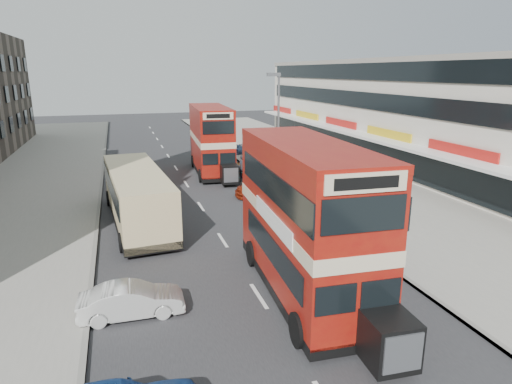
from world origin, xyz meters
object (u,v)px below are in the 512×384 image
object	(u,v)px
coach	(137,194)
pedestrian_near	(304,182)
pedestrian_far	(251,144)
car_left_front	(132,300)
cyclist	(243,174)
car_right_c	(225,149)
car_right_a	(269,187)
bus_main	(306,219)
street_lamp	(277,120)
bus_second	(211,140)
car_right_b	(248,166)

from	to	relation	value
coach	pedestrian_near	xyz separation A→B (m)	(11.17, 2.50, -0.71)
pedestrian_near	pedestrian_far	world-z (taller)	pedestrian_far
car_left_front	cyclist	xyz separation A→B (m)	(8.75, 16.85, 0.14)
coach	cyclist	size ratio (longest dim) A/B	4.95
car_right_c	cyclist	size ratio (longest dim) A/B	1.91
car_right_a	car_right_c	size ratio (longest dim) A/B	1.12
bus_main	car_left_front	size ratio (longest dim) A/B	2.90
street_lamp	coach	xyz separation A→B (m)	(-10.40, -5.95, -3.13)
bus_second	car_right_a	bearing A→B (deg)	109.03
coach	cyclist	world-z (taller)	coach
pedestrian_near	cyclist	distance (m)	5.33
bus_second	coach	distance (m)	12.90
car_right_b	car_right_a	bearing A→B (deg)	-5.26
coach	cyclist	bearing A→B (deg)	35.70
bus_second	pedestrian_near	world-z (taller)	bus_second
coach	bus_main	bearing A→B (deg)	-65.79
car_right_b	car_right_c	world-z (taller)	car_right_c
street_lamp	pedestrian_near	xyz separation A→B (m)	(0.76, -3.44, -3.84)
bus_second	car_right_b	world-z (taller)	bus_second
street_lamp	car_left_front	size ratio (longest dim) A/B	2.28
bus_second	pedestrian_far	world-z (taller)	bus_second
pedestrian_near	cyclist	xyz separation A→B (m)	(-3.15, 4.30, -0.22)
street_lamp	bus_second	distance (m)	6.73
car_right_a	car_right_b	size ratio (longest dim) A/B	1.10
bus_second	coach	world-z (taller)	bus_second
bus_second	car_left_front	xyz separation A→B (m)	(-7.26, -21.13, -2.20)
street_lamp	bus_second	bearing A→B (deg)	127.12
bus_main	bus_second	world-z (taller)	bus_main
coach	pedestrian_near	world-z (taller)	coach
street_lamp	bus_main	size ratio (longest dim) A/B	0.79
street_lamp	car_right_b	bearing A→B (deg)	104.58
pedestrian_far	street_lamp	bearing A→B (deg)	-97.55
bus_second	car_right_b	xyz separation A→B (m)	(2.81, -0.99, -2.20)
car_right_b	car_left_front	bearing A→B (deg)	-27.25
car_right_a	bus_main	bearing A→B (deg)	-6.64
car_left_front	car_right_b	world-z (taller)	car_right_b
coach	car_right_a	bearing A→B (deg)	13.68
bus_main	bus_second	xyz separation A→B (m)	(0.88, 21.32, -0.17)
street_lamp	coach	size ratio (longest dim) A/B	0.75
car_left_front	pedestrian_near	xyz separation A→B (m)	(11.90, 12.56, 0.35)
coach	car_left_front	distance (m)	10.14
bus_second	car_right_c	distance (m)	8.01
bus_second	car_right_a	size ratio (longest dim) A/B	2.09
bus_main	car_right_c	distance (m)	28.85
bus_main	pedestrian_near	xyz separation A→B (m)	(5.53, 12.75, -2.01)
car_right_b	cyclist	xyz separation A→B (m)	(-1.31, -3.29, 0.13)
pedestrian_far	car_left_front	bearing A→B (deg)	-114.22
bus_main	pedestrian_far	bearing A→B (deg)	-99.50
bus_main	cyclist	world-z (taller)	bus_main
bus_main	pedestrian_near	bearing A→B (deg)	-110.15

